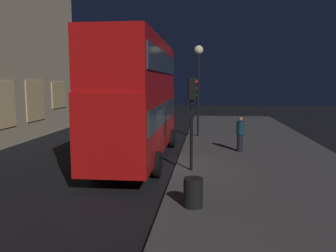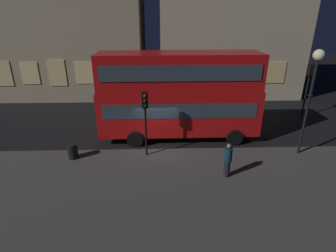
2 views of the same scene
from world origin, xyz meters
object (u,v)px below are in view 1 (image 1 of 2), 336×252
object	(u,v)px
double_decker_bus	(137,95)
traffic_light_near_kerb	(192,104)
street_lamp	(199,67)
pedestrian	(240,134)
traffic_light_far_side	(118,91)
litter_bin	(193,193)

from	to	relation	value
double_decker_bus	traffic_light_near_kerb	distance (m)	3.26
street_lamp	pedestrian	xyz separation A→B (m)	(-4.73, -2.26, -3.56)
traffic_light_near_kerb	traffic_light_far_side	distance (m)	13.48
street_lamp	pedestrian	world-z (taller)	street_lamp
traffic_light_near_kerb	pedestrian	world-z (taller)	traffic_light_near_kerb
litter_bin	pedestrian	bearing A→B (deg)	-14.22
traffic_light_near_kerb	traffic_light_far_side	size ratio (longest dim) A/B	0.89
double_decker_bus	traffic_light_far_side	xyz separation A→B (m)	(10.05, 3.51, -0.08)
street_lamp	traffic_light_near_kerb	bearing A→B (deg)	179.89
double_decker_bus	street_lamp	distance (m)	7.42
traffic_light_near_kerb	traffic_light_far_side	bearing A→B (deg)	17.95
street_lamp	pedestrian	size ratio (longest dim) A/B	3.29
double_decker_bus	street_lamp	xyz separation A→B (m)	(6.78, -2.59, 1.53)
traffic_light_far_side	street_lamp	distance (m)	7.11
double_decker_bus	pedestrian	size ratio (longest dim) A/B	5.73
traffic_light_far_side	street_lamp	xyz separation A→B (m)	(-3.27, -6.10, 1.61)
double_decker_bus	litter_bin	world-z (taller)	double_decker_bus
double_decker_bus	traffic_light_far_side	world-z (taller)	double_decker_bus
traffic_light_near_kerb	pedestrian	distance (m)	4.94
litter_bin	double_decker_bus	bearing A→B (deg)	24.86
street_lamp	pedestrian	distance (m)	6.33
double_decker_bus	traffic_light_far_side	bearing A→B (deg)	18.82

